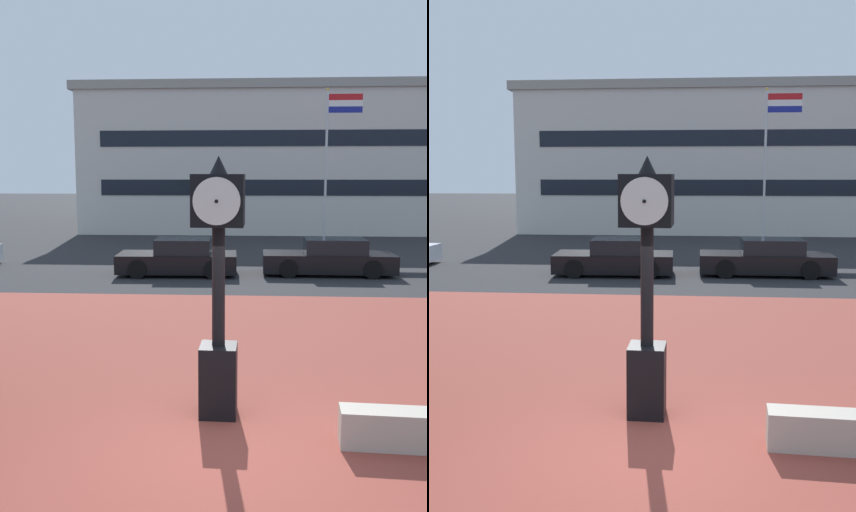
# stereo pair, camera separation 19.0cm
# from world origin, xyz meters

# --- Properties ---
(ground_plane) EXTENTS (200.00, 200.00, 0.00)m
(ground_plane) POSITION_xyz_m (0.00, 0.00, 0.00)
(ground_plane) COLOR #262628
(plaza_brick_paving) EXTENTS (44.00, 13.59, 0.01)m
(plaza_brick_paving) POSITION_xyz_m (0.00, 2.80, 0.00)
(plaza_brick_paving) COLOR brown
(plaza_brick_paving) RESTS_ON ground
(street_clock) EXTENTS (0.74, 0.84, 3.75)m
(street_clock) POSITION_xyz_m (-0.07, 1.12, 2.04)
(street_clock) COLOR black
(street_clock) RESTS_ON ground
(car_street_far) EXTENTS (4.19, 1.99, 1.28)m
(car_street_far) POSITION_xyz_m (-2.10, 13.08, 0.57)
(car_street_far) COLOR black
(car_street_far) RESTS_ON ground
(car_street_distant) EXTENTS (4.58, 1.88, 1.28)m
(car_street_distant) POSITION_xyz_m (3.20, 13.42, 0.57)
(car_street_distant) COLOR black
(car_street_distant) RESTS_ON ground
(flagpole_primary) EXTENTS (1.76, 0.14, 7.66)m
(flagpole_primary) POSITION_xyz_m (4.35, 22.27, 4.60)
(flagpole_primary) COLOR silver
(flagpole_primary) RESTS_ON ground
(civic_building) EXTENTS (30.60, 14.73, 8.81)m
(civic_building) POSITION_xyz_m (5.30, 33.59, 4.41)
(civic_building) COLOR beige
(civic_building) RESTS_ON ground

